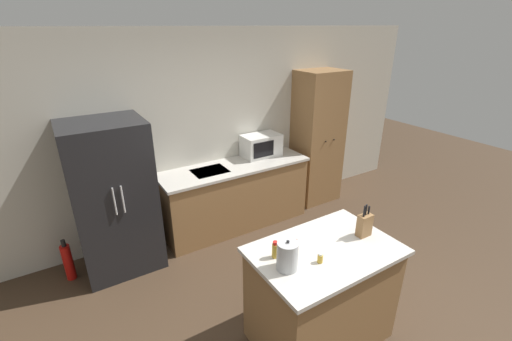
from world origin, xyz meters
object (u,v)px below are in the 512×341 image
at_px(microwave, 261,145).
at_px(knife_block, 364,225).
at_px(refrigerator, 114,198).
at_px(fire_extinguisher, 68,262).
at_px(pantry_cabinet, 317,138).
at_px(spice_bottle_tall_dark, 320,258).
at_px(spice_bottle_amber_oil, 295,248).
at_px(spice_bottle_short_red, 275,250).
at_px(kettle, 287,256).

distance_m(microwave, knife_block, 2.23).
bearing_deg(refrigerator, microwave, 4.86).
bearing_deg(fire_extinguisher, refrigerator, -2.50).
height_order(refrigerator, knife_block, refrigerator).
distance_m(pantry_cabinet, fire_extinguisher, 3.66).
bearing_deg(knife_block, spice_bottle_tall_dark, -171.92).
xyz_separation_m(spice_bottle_amber_oil, fire_extinguisher, (-1.57, 1.96, -0.79)).
relative_size(refrigerator, pantry_cabinet, 0.85).
height_order(spice_bottle_tall_dark, fire_extinguisher, spice_bottle_tall_dark).
distance_m(spice_bottle_short_red, kettle, 0.16).
height_order(pantry_cabinet, spice_bottle_tall_dark, pantry_cabinet).
bearing_deg(spice_bottle_short_red, refrigerator, 114.56).
bearing_deg(knife_block, spice_bottle_amber_oil, 172.59).
distance_m(pantry_cabinet, kettle, 3.03).
height_order(refrigerator, pantry_cabinet, pantry_cabinet).
distance_m(refrigerator, kettle, 2.21).
height_order(microwave, kettle, microwave).
xyz_separation_m(refrigerator, spice_bottle_tall_dark, (1.11, -2.11, 0.12)).
height_order(refrigerator, fire_extinguisher, refrigerator).
distance_m(refrigerator, spice_bottle_tall_dark, 2.38).
xyz_separation_m(refrigerator, pantry_cabinet, (3.01, 0.10, 0.15)).
bearing_deg(spice_bottle_amber_oil, microwave, 63.92).
bearing_deg(pantry_cabinet, refrigerator, -178.14).
height_order(spice_bottle_amber_oil, fire_extinguisher, spice_bottle_amber_oil).
distance_m(pantry_cabinet, microwave, 0.98).
xyz_separation_m(refrigerator, spice_bottle_amber_oil, (1.00, -1.94, 0.15)).
bearing_deg(fire_extinguisher, spice_bottle_tall_dark, -51.75).
height_order(microwave, spice_bottle_tall_dark, microwave).
bearing_deg(kettle, spice_bottle_tall_dark, -16.73).
relative_size(knife_block, kettle, 1.20).
bearing_deg(spice_bottle_amber_oil, spice_bottle_short_red, 154.98).
relative_size(pantry_cabinet, spice_bottle_tall_dark, 24.79).
bearing_deg(kettle, fire_extinguisher, 124.74).
xyz_separation_m(microwave, spice_bottle_amber_oil, (-1.03, -2.11, -0.04)).
height_order(microwave, spice_bottle_short_red, microwave).
bearing_deg(microwave, refrigerator, -175.14).
distance_m(microwave, spice_bottle_amber_oil, 2.35).
bearing_deg(kettle, refrigerator, 112.85).
xyz_separation_m(spice_bottle_short_red, fire_extinguisher, (-1.42, 1.90, -0.79)).
bearing_deg(pantry_cabinet, kettle, -135.35).
bearing_deg(fire_extinguisher, kettle, -55.26).
relative_size(spice_bottle_tall_dark, spice_bottle_amber_oil, 0.56).
relative_size(microwave, spice_bottle_tall_dark, 6.52).
xyz_separation_m(spice_bottle_tall_dark, kettle, (-0.26, 0.08, 0.08)).
bearing_deg(spice_bottle_amber_oil, refrigerator, 117.26).
bearing_deg(pantry_cabinet, spice_bottle_short_red, -137.53).
xyz_separation_m(pantry_cabinet, spice_bottle_short_red, (-2.15, -1.97, -0.00)).
relative_size(pantry_cabinet, kettle, 8.11).
relative_size(knife_block, spice_bottle_amber_oil, 2.07).
height_order(knife_block, spice_bottle_short_red, knife_block).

